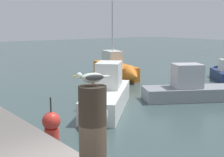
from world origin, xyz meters
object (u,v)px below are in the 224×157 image
Objects in this scene: seagull at (92,77)px; boat_navy at (221,73)px; channel_buoy at (51,125)px; boat_grey at (214,89)px; boat_white at (105,98)px; mooring_post at (93,138)px; boat_orange at (117,69)px.

seagull is 0.11× the size of boat_navy.
boat_navy is at bearing 103.29° from channel_buoy.
boat_grey is 5.58m from boat_white.
boat_navy is 14.03m from channel_buoy.
mooring_post is at bearing -37.25° from boat_white.
channel_buoy is (1.44, -3.10, -0.10)m from boat_white.
channel_buoy is at bearing -76.71° from boat_navy.
channel_buoy is at bearing -65.17° from boat_white.
channel_buoy is (3.23, -13.66, 0.08)m from boat_navy.
boat_orange is (-13.66, 11.26, -2.42)m from seagull.
mooring_post is at bearing -60.84° from boat_grey.
channel_buoy is (-5.96, 2.53, -2.51)m from seagull.
boat_orange is (-7.48, 0.19, 0.12)m from boat_grey.
boat_grey is at bearing 91.42° from channel_buoy.
boat_grey is 7.48m from boat_orange.
boat_navy is (-9.19, 16.18, -1.95)m from mooring_post.
mooring_post is at bearing -60.40° from boat_navy.
boat_orange reaches higher than boat_white.
boat_white reaches higher than channel_buoy.
boat_white is (-7.40, 5.63, -1.77)m from mooring_post.
mooring_post is 12.81m from boat_grey.
mooring_post reaches higher than channel_buoy.
boat_orange is at bearing 138.04° from boat_white.
boat_grey is 1.71× the size of boat_navy.
boat_white is at bearing -80.37° from boat_navy.
boat_white is at bearing -102.68° from boat_grey.
boat_orange reaches higher than boat_grey.
boat_grey is 5.94m from boat_navy.
boat_orange reaches higher than seagull.
boat_grey is at bearing -1.43° from boat_orange.
seagull reaches higher than mooring_post.
seagull is 12.93m from boat_grey.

